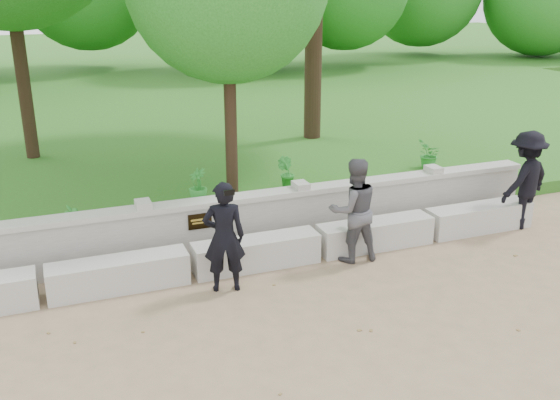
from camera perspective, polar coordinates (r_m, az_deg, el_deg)
The scene contains 11 objects.
ground at distance 7.51m, azimuth -4.68°, elevation -13.08°, with size 80.00×80.00×0.00m, color #957B5B.
lawn at distance 20.56m, azimuth -16.07°, elevation 7.66°, with size 40.00×22.00×0.25m, color #275F1A.
concrete_bench at distance 9.03m, azimuth -8.20°, elevation -5.73°, with size 11.90×0.45×0.45m.
parapet_wall at distance 9.56m, azimuth -9.24°, elevation -2.76°, with size 12.50×0.35×0.90m.
man_main at distance 8.41m, azimuth -5.13°, elevation -3.39°, with size 0.64×0.58×1.56m.
visitor_left at distance 9.36m, azimuth 6.75°, elevation -0.93°, with size 0.81×0.65×1.60m.
visitor_mid at distance 11.37m, azimuth 21.51°, elevation 1.73°, with size 1.22×0.91×1.69m.
shrub_a at distance 10.04m, azimuth -18.36°, elevation -2.02°, with size 0.30×0.20×0.57m, color green.
shrub_b at distance 11.99m, azimuth 0.54°, elevation 2.53°, with size 0.34×0.27×0.61m, color green.
shrub_c at distance 13.63m, azimuth 13.48°, elevation 4.06°, with size 0.55×0.48×0.61m, color green.
shrub_d at distance 11.29m, azimuth -7.52°, elevation 1.33°, with size 0.35×0.31×0.62m, color green.
Camera 1 is at (-1.72, -6.11, 4.02)m, focal length 40.00 mm.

